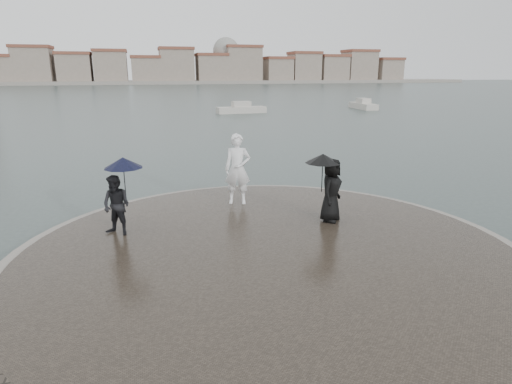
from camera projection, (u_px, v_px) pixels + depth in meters
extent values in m
plane|color=#2B3835|center=(329.00, 349.00, 7.21)|extent=(400.00, 400.00, 0.00)
cylinder|color=gray|center=(270.00, 257.00, 10.42)|extent=(12.50, 12.50, 0.32)
cylinder|color=#2D261E|center=(270.00, 256.00, 10.41)|extent=(11.90, 11.90, 0.36)
imported|color=white|center=(238.00, 169.00, 13.71)|extent=(0.94, 0.74, 2.27)
imported|color=black|center=(116.00, 205.00, 11.11)|extent=(0.98, 0.93, 1.60)
cylinder|color=black|center=(125.00, 183.00, 11.11)|extent=(0.02, 0.02, 0.90)
cone|color=black|center=(123.00, 163.00, 10.96)|extent=(0.99, 0.99, 0.28)
imported|color=black|center=(331.00, 190.00, 12.12)|extent=(1.03, 1.05, 1.82)
cylinder|color=black|center=(322.00, 177.00, 12.05)|extent=(0.02, 0.02, 0.90)
cone|color=black|center=(323.00, 158.00, 11.91)|extent=(1.00, 1.00, 0.26)
cube|color=gray|center=(147.00, 82.00, 158.64)|extent=(260.00, 20.00, 1.20)
cube|color=gray|center=(34.00, 67.00, 145.24)|extent=(12.00, 10.00, 12.00)
cube|color=brown|center=(31.00, 47.00, 143.47)|extent=(12.60, 10.60, 1.00)
cube|color=gray|center=(75.00, 70.00, 148.72)|extent=(11.00, 10.00, 10.00)
cube|color=brown|center=(73.00, 53.00, 147.22)|extent=(11.60, 10.60, 1.00)
cube|color=gray|center=(111.00, 68.00, 151.55)|extent=(11.00, 10.00, 11.00)
cube|color=brown|center=(110.00, 51.00, 149.92)|extent=(11.60, 10.60, 1.00)
cube|color=gray|center=(146.00, 71.00, 154.79)|extent=(10.00, 10.00, 9.00)
cube|color=brown|center=(145.00, 57.00, 153.43)|extent=(10.60, 10.60, 1.00)
cube|color=gray|center=(177.00, 67.00, 157.10)|extent=(12.00, 10.00, 12.00)
cube|color=brown|center=(176.00, 49.00, 155.33)|extent=(12.60, 10.60, 1.00)
cube|color=gray|center=(212.00, 70.00, 160.58)|extent=(11.00, 10.00, 10.00)
cube|color=brown|center=(211.00, 55.00, 159.08)|extent=(11.60, 10.60, 1.00)
cube|color=gray|center=(243.00, 66.00, 163.14)|extent=(13.00, 10.00, 13.00)
cube|color=brown|center=(243.00, 47.00, 161.23)|extent=(13.60, 10.60, 1.00)
cube|color=gray|center=(278.00, 71.00, 167.14)|extent=(10.00, 10.00, 9.00)
cube|color=brown|center=(278.00, 58.00, 165.78)|extent=(10.60, 10.60, 1.00)
cube|color=gray|center=(304.00, 69.00, 169.58)|extent=(11.00, 10.00, 11.00)
cube|color=brown|center=(305.00, 53.00, 167.95)|extent=(11.60, 10.60, 1.00)
cube|color=gray|center=(332.00, 70.00, 172.68)|extent=(11.00, 10.00, 10.00)
cube|color=brown|center=(333.00, 56.00, 171.19)|extent=(11.60, 10.60, 1.00)
cube|color=gray|center=(359.00, 68.00, 175.38)|extent=(12.00, 10.00, 12.00)
cube|color=brown|center=(360.00, 51.00, 173.61)|extent=(12.60, 10.60, 1.00)
cube|color=gray|center=(387.00, 71.00, 179.00)|extent=(10.00, 10.00, 9.00)
cube|color=brown|center=(388.00, 59.00, 177.64)|extent=(10.60, 10.60, 1.00)
sphere|color=gray|center=(226.00, 51.00, 162.02)|extent=(10.00, 10.00, 10.00)
cube|color=#BDB7AA|center=(363.00, 107.00, 53.47)|extent=(2.00, 5.60, 0.90)
cube|color=#BDB7AA|center=(363.00, 102.00, 53.31)|extent=(1.35, 2.08, 0.90)
cube|color=#BDB7AA|center=(241.00, 111.00, 47.92)|extent=(5.62, 2.06, 0.90)
cube|color=#BDB7AA|center=(241.00, 105.00, 47.76)|extent=(2.09, 1.37, 0.90)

